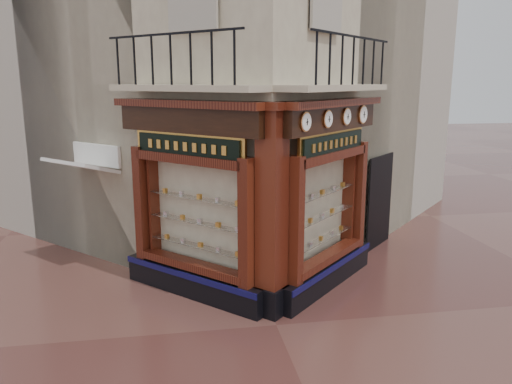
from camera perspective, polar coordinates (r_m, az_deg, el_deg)
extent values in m
plane|color=#502A25|center=(9.37, 2.34, -14.96)|extent=(80.00, 80.00, 0.00)
cube|color=beige|center=(14.49, -2.69, 19.17)|extent=(11.31, 11.31, 12.00)
cube|color=#B1A99A|center=(16.82, -12.49, 16.27)|extent=(11.31, 11.31, 11.00)
cube|color=#B1A99A|center=(17.32, 4.80, 16.39)|extent=(11.31, 11.31, 11.00)
cube|color=black|center=(10.48, -7.24, -10.28)|extent=(2.72, 2.72, 0.55)
cube|color=#0E0C40|center=(10.28, -8.00, -9.49)|extent=(2.50, 2.50, 0.12)
cube|color=#360F09|center=(9.13, -1.01, -3.66)|extent=(0.37, 0.37, 2.45)
cube|color=#360F09|center=(10.98, -12.84, -1.20)|extent=(0.37, 0.37, 2.45)
cube|color=beige|center=(10.24, -6.21, -2.09)|extent=(1.80, 1.80, 2.10)
cube|color=black|center=(9.71, -7.70, 8.16)|extent=(2.69, 2.69, 0.50)
cube|color=#360F09|center=(9.64, -8.04, 9.96)|extent=(2.86, 2.86, 0.14)
cube|color=black|center=(10.95, 8.15, -9.30)|extent=(2.72, 2.72, 0.55)
cube|color=#0E0C40|center=(10.79, 9.09, -8.43)|extent=(2.50, 2.50, 0.12)
cube|color=#360F09|center=(9.30, 4.44, -3.40)|extent=(0.37, 0.37, 2.45)
cube|color=#360F09|center=(11.72, 11.55, -0.28)|extent=(0.37, 0.37, 2.45)
cube|color=beige|center=(10.64, 6.82, -1.55)|extent=(1.80, 1.80, 2.10)
cube|color=black|center=(10.21, 8.63, 8.34)|extent=(2.69, 2.69, 0.50)
cube|color=#360F09|center=(10.16, 9.05, 10.06)|extent=(2.86, 2.86, 0.14)
cube|color=black|center=(9.69, 1.74, -12.17)|extent=(0.78, 0.78, 0.55)
cube|color=#360F09|center=(9.05, 1.82, -1.03)|extent=(0.64, 0.64, 3.50)
cube|color=#360F09|center=(8.81, 1.90, 9.84)|extent=(0.85, 0.85, 0.14)
cube|color=beige|center=(9.62, -8.18, 11.68)|extent=(2.97, 2.97, 0.12)
cube|color=black|center=(9.42, -9.81, 17.40)|extent=(2.36, 2.36, 0.04)
cube|color=beige|center=(10.14, 9.21, 11.69)|extent=(2.97, 2.97, 0.12)
cube|color=black|center=(10.03, 11.17, 17.04)|extent=(2.36, 2.36, 0.04)
cylinder|color=#C87F42|center=(8.96, 5.64, 7.98)|extent=(0.29, 0.29, 0.36)
cylinder|color=white|center=(8.95, 5.81, 7.97)|extent=(0.23, 0.23, 0.31)
cube|color=black|center=(8.94, 5.89, 7.96)|extent=(0.02, 0.02, 0.12)
cube|color=black|center=(8.94, 5.89, 7.96)|extent=(0.07, 0.07, 0.01)
cylinder|color=#C87F42|center=(9.70, 8.16, 8.26)|extent=(0.28, 0.28, 0.35)
cylinder|color=white|center=(9.69, 8.32, 8.25)|extent=(0.23, 0.23, 0.30)
cube|color=black|center=(9.68, 8.40, 8.24)|extent=(0.02, 0.02, 0.12)
cube|color=black|center=(9.68, 8.40, 8.24)|extent=(0.07, 0.07, 0.01)
cylinder|color=#C87F42|center=(10.43, 10.26, 8.48)|extent=(0.29, 0.29, 0.36)
cylinder|color=white|center=(10.42, 10.41, 8.47)|extent=(0.23, 0.23, 0.31)
cube|color=black|center=(10.41, 10.49, 8.46)|extent=(0.02, 0.02, 0.12)
cube|color=black|center=(10.41, 10.49, 8.46)|extent=(0.07, 0.07, 0.01)
cylinder|color=#C87F42|center=(11.16, 12.07, 8.65)|extent=(0.32, 0.32, 0.40)
cylinder|color=white|center=(11.15, 12.21, 8.64)|extent=(0.26, 0.26, 0.35)
cube|color=black|center=(11.15, 12.28, 8.64)|extent=(0.02, 0.02, 0.13)
cube|color=black|center=(11.15, 12.28, 8.64)|extent=(0.08, 0.08, 0.01)
cube|color=gold|center=(9.73, -7.77, 5.21)|extent=(2.01, 2.01, 0.54)
cube|color=black|center=(9.71, -7.94, 5.18)|extent=(1.87, 1.87, 0.40)
cube|color=gold|center=(10.24, 8.74, 5.53)|extent=(1.94, 1.94, 0.52)
cube|color=black|center=(10.22, 8.94, 5.51)|extent=(1.81, 1.81, 0.39)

